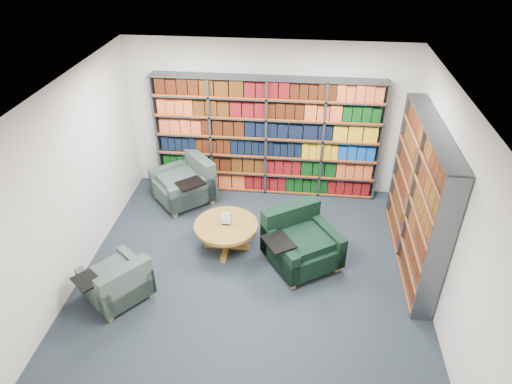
# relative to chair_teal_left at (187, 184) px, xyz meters

# --- Properties ---
(room_shell) EXTENTS (5.02, 5.02, 2.82)m
(room_shell) POSITION_rel_chair_teal_left_xyz_m (1.40, -1.86, 1.06)
(room_shell) COLOR black
(room_shell) RESTS_ON ground
(bookshelf_back) EXTENTS (4.00, 0.28, 2.20)m
(bookshelf_back) POSITION_rel_chair_teal_left_xyz_m (1.40, 0.49, 0.76)
(bookshelf_back) COLOR #47494F
(bookshelf_back) RESTS_ON ground
(bookshelf_right) EXTENTS (0.28, 2.50, 2.20)m
(bookshelf_right) POSITION_rel_chair_teal_left_xyz_m (3.74, -1.26, 0.76)
(bookshelf_right) COLOR #47494F
(bookshelf_right) RESTS_ON ground
(chair_teal_left) EXTENTS (1.29, 1.29, 0.83)m
(chair_teal_left) POSITION_rel_chair_teal_left_xyz_m (0.00, 0.00, 0.00)
(chair_teal_left) COLOR #021F38
(chair_teal_left) RESTS_ON ground
(chair_green_right) EXTENTS (1.29, 1.29, 0.85)m
(chair_green_right) POSITION_rel_chair_teal_left_xyz_m (2.08, -1.50, 0.01)
(chair_green_right) COLOR black
(chair_green_right) RESTS_ON ground
(chair_teal_front) EXTENTS (1.08, 1.08, 0.70)m
(chair_teal_front) POSITION_rel_chair_teal_left_xyz_m (-0.34, -2.58, -0.05)
(chair_teal_front) COLOR #021F38
(chair_teal_front) RESTS_ON ground
(coffee_table) EXTENTS (1.00, 1.00, 0.70)m
(coffee_table) POSITION_rel_chair_teal_left_xyz_m (0.94, -1.33, 0.04)
(coffee_table) COLOR olive
(coffee_table) RESTS_ON ground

